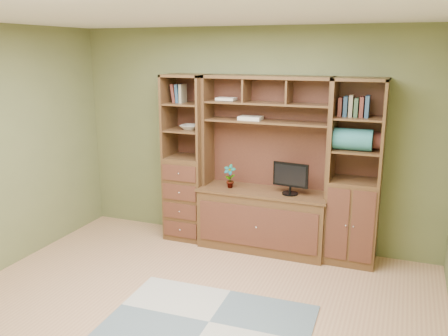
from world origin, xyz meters
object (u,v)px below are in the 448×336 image
at_px(monitor, 291,173).
at_px(left_tower, 187,158).
at_px(right_tower, 355,173).
at_px(center_hutch, 264,166).

bearing_deg(monitor, left_tower, -175.69).
distance_m(left_tower, right_tower, 2.02).
xyz_separation_m(right_tower, monitor, (-0.70, -0.07, -0.04)).
height_order(left_tower, monitor, left_tower).
height_order(center_hutch, right_tower, same).
distance_m(center_hutch, left_tower, 1.00).
relative_size(center_hutch, left_tower, 1.00).
relative_size(center_hutch, right_tower, 1.00).
xyz_separation_m(center_hutch, monitor, (0.33, -0.03, -0.04)).
bearing_deg(monitor, right_tower, 13.68).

